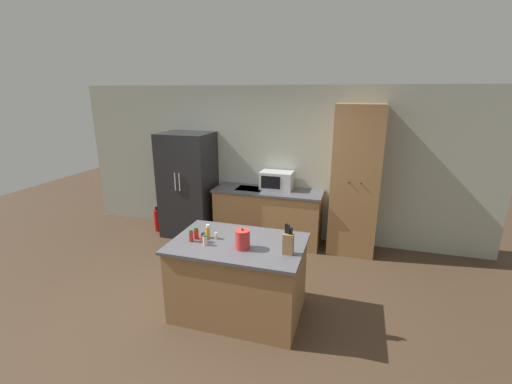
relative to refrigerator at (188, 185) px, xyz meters
The scene contains 16 objects.
ground_plane 2.56m from the refrigerator, 54.01° to the right, with size 14.00×14.00×0.00m, color #423021.
wall_back 1.51m from the refrigerator, 15.58° to the left, with size 7.20×0.06×2.60m.
refrigerator is the anchor object (origin of this frame).
back_counter 1.51m from the refrigerator, ahead, with size 1.82×0.63×0.92m.
pantry_cabinet 2.84m from the refrigerator, ahead, with size 0.72×0.57×2.33m.
kitchen_island 2.59m from the refrigerator, 50.25° to the right, with size 1.48×0.98×0.89m.
microwave 1.58m from the refrigerator, ahead, with size 0.54×0.34×0.30m.
knife_block 3.05m from the refrigerator, 43.19° to the right, with size 0.11×0.07×0.33m.
spice_bottle_tall_dark 2.37m from the refrigerator, 61.79° to the right, with size 0.05×0.05×0.14m.
spice_bottle_short_red 2.33m from the refrigerator, 57.07° to the right, with size 0.05×0.05×0.16m.
spice_bottle_amber_oil 2.42m from the refrigerator, 58.63° to the right, with size 0.06×0.06×0.11m.
spice_bottle_green_herb 2.51m from the refrigerator, 58.42° to the right, with size 0.05×0.05×0.12m.
spice_bottle_pale_salt 2.38m from the refrigerator, 55.06° to the right, with size 0.04×0.04×0.08m.
spice_bottle_orange_cap 2.31m from the refrigerator, 60.36° to the right, with size 0.06×0.06×0.14m.
kettle 2.72m from the refrigerator, 50.45° to the right, with size 0.16×0.16×0.23m.
fire_extinguisher 0.95m from the refrigerator, behind, with size 0.11×0.11×0.47m.
Camera 1 is at (1.42, -3.30, 2.51)m, focal length 24.00 mm.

